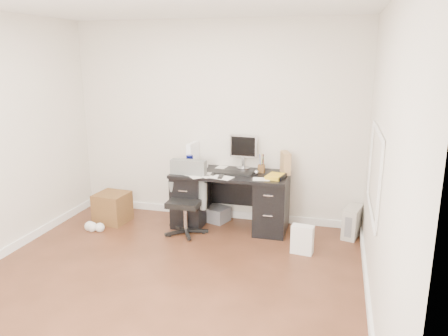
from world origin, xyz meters
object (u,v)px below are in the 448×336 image
(pc_tower, at_px, (352,222))
(wicker_basket, at_px, (112,208))
(office_chair, at_px, (185,199))
(lcd_monitor, at_px, (243,152))
(keyboard, at_px, (234,173))
(desk, at_px, (231,198))

(pc_tower, xyz_separation_m, wicker_basket, (-3.18, -0.32, 0.01))
(office_chair, xyz_separation_m, wicker_basket, (-1.11, 0.12, -0.26))
(office_chair, distance_m, wicker_basket, 1.15)
(lcd_monitor, xyz_separation_m, keyboard, (-0.06, -0.31, -0.22))
(desk, relative_size, keyboard, 3.07)
(desk, relative_size, pc_tower, 3.88)
(desk, bearing_deg, pc_tower, 2.83)
(keyboard, xyz_separation_m, pc_tower, (1.51, 0.14, -0.57))
(desk, distance_m, office_chair, 0.62)
(desk, relative_size, lcd_monitor, 3.21)
(desk, xyz_separation_m, wicker_basket, (-1.61, -0.24, -0.20))
(lcd_monitor, bearing_deg, office_chair, -132.23)
(lcd_monitor, xyz_separation_m, office_chair, (-0.62, -0.61, -0.51))
(pc_tower, bearing_deg, wicker_basket, -159.57)
(desk, bearing_deg, keyboard, -47.07)
(desk, distance_m, keyboard, 0.37)
(keyboard, distance_m, wicker_basket, 1.77)
(lcd_monitor, relative_size, keyboard, 0.96)
(office_chair, bearing_deg, lcd_monitor, 44.88)
(office_chair, distance_m, pc_tower, 2.13)
(lcd_monitor, distance_m, keyboard, 0.39)
(pc_tower, bearing_deg, lcd_monitor, -172.11)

